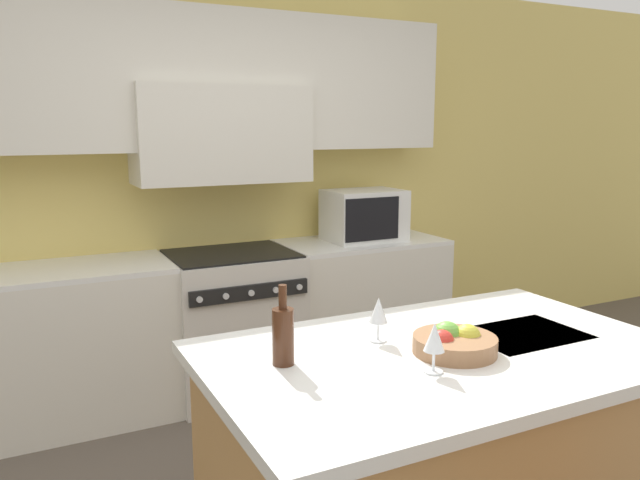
{
  "coord_description": "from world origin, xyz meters",
  "views": [
    {
      "loc": [
        -1.21,
        -1.81,
        1.71
      ],
      "look_at": [
        0.05,
        0.73,
        1.19
      ],
      "focal_mm": 35.0,
      "sensor_mm": 36.0,
      "label": 1
    }
  ],
  "objects_px": {
    "wine_glass_far": "(378,312)",
    "fruit_bowl": "(454,342)",
    "wine_bottle": "(283,335)",
    "range_stove": "(233,322)",
    "microwave": "(364,215)",
    "wine_glass_near": "(434,339)"
  },
  "relations": [
    {
      "from": "wine_glass_far",
      "to": "fruit_bowl",
      "type": "height_order",
      "value": "wine_glass_far"
    },
    {
      "from": "wine_bottle",
      "to": "wine_glass_far",
      "type": "bearing_deg",
      "value": 7.26
    },
    {
      "from": "fruit_bowl",
      "to": "range_stove",
      "type": "bearing_deg",
      "value": 93.16
    },
    {
      "from": "microwave",
      "to": "wine_glass_far",
      "type": "height_order",
      "value": "microwave"
    },
    {
      "from": "range_stove",
      "to": "fruit_bowl",
      "type": "height_order",
      "value": "fruit_bowl"
    },
    {
      "from": "fruit_bowl",
      "to": "wine_glass_near",
      "type": "bearing_deg",
      "value": -146.42
    },
    {
      "from": "range_stove",
      "to": "wine_bottle",
      "type": "bearing_deg",
      "value": -103.44
    },
    {
      "from": "wine_glass_near",
      "to": "range_stove",
      "type": "bearing_deg",
      "value": 88.53
    },
    {
      "from": "wine_bottle",
      "to": "wine_glass_near",
      "type": "xyz_separation_m",
      "value": [
        0.4,
        -0.28,
        0.01
      ]
    },
    {
      "from": "range_stove",
      "to": "wine_bottle",
      "type": "distance_m",
      "value": 2.04
    },
    {
      "from": "wine_glass_near",
      "to": "fruit_bowl",
      "type": "bearing_deg",
      "value": 33.58
    },
    {
      "from": "microwave",
      "to": "wine_glass_near",
      "type": "height_order",
      "value": "microwave"
    },
    {
      "from": "range_stove",
      "to": "wine_glass_far",
      "type": "relative_size",
      "value": 5.58
    },
    {
      "from": "wine_glass_near",
      "to": "wine_bottle",
      "type": "bearing_deg",
      "value": 145.3
    },
    {
      "from": "range_stove",
      "to": "fruit_bowl",
      "type": "distance_m",
      "value": 2.13
    },
    {
      "from": "wine_glass_far",
      "to": "range_stove",
      "type": "bearing_deg",
      "value": 88.15
    },
    {
      "from": "range_stove",
      "to": "microwave",
      "type": "xyz_separation_m",
      "value": [
        0.98,
        0.02,
        0.63
      ]
    },
    {
      "from": "microwave",
      "to": "fruit_bowl",
      "type": "relative_size",
      "value": 1.82
    },
    {
      "from": "wine_glass_far",
      "to": "microwave",
      "type": "bearing_deg",
      "value": 60.95
    },
    {
      "from": "wine_glass_far",
      "to": "fruit_bowl",
      "type": "xyz_separation_m",
      "value": [
        0.17,
        -0.21,
        -0.08
      ]
    },
    {
      "from": "range_stove",
      "to": "wine_glass_near",
      "type": "xyz_separation_m",
      "value": [
        -0.06,
        -2.18,
        0.59
      ]
    },
    {
      "from": "microwave",
      "to": "wine_glass_far",
      "type": "xyz_separation_m",
      "value": [
        -1.04,
        -1.87,
        -0.04
      ]
    }
  ]
}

